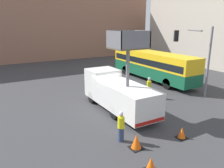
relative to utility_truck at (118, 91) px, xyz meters
name	(u,v)px	position (x,y,z in m)	size (l,w,h in m)	color
ground_plane	(112,108)	(-0.15, 0.63, -1.48)	(120.00, 120.00, 0.00)	#38383A
building_backdrop_far	(31,20)	(-0.15, 29.66, 5.37)	(44.00, 10.00, 13.70)	#936651
utility_truck	(118,91)	(0.00, 0.00, 0.00)	(2.31, 7.25, 5.84)	silver
city_bus	(152,64)	(8.19, 5.94, 0.39)	(2.54, 12.02, 3.18)	#145638
traffic_light_pole	(197,51)	(7.31, -0.77, 2.58)	(2.87, 2.62, 6.04)	slate
road_worker_near_truck	(121,127)	(-2.18, -3.93, -0.61)	(0.38, 0.38, 1.76)	navy
road_worker_directing	(149,88)	(3.83, 1.08, -0.57)	(0.38, 0.38, 1.83)	navy
traffic_cone_near_truck	(182,133)	(0.99, -5.37, -1.19)	(0.56, 0.56, 0.64)	black
traffic_cone_mid_road	(136,142)	(-1.87, -4.94, -1.12)	(0.68, 0.68, 0.78)	black
traffic_cone_far_side	(151,164)	(-2.38, -6.72, -1.18)	(0.57, 0.57, 0.65)	black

